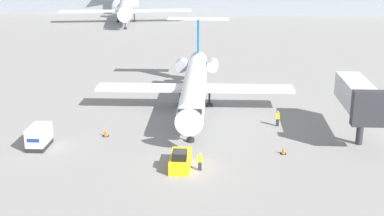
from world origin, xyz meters
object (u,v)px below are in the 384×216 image
Objects in this scene: traffic_cone_left at (106,133)px; traffic_cone_right at (283,151)px; pushback_tug at (180,160)px; luggage_cart at (39,137)px; worker_by_wing at (278,118)px; airplane_parked_far_left at (126,8)px; airplane_main at (195,83)px; jet_bridge at (358,97)px; worker_near_tug at (200,161)px.

traffic_cone_left is 18.51m from traffic_cone_right.
luggage_cart is at bearing 163.76° from pushback_tug.
airplane_parked_far_left is (-31.42, 81.02, 2.78)m from worker_by_wing.
airplane_main is 8.66× the size of luggage_cart.
airplane_parked_far_left is at bearing 103.07° from pushback_tug.
jet_bridge is (7.69, -3.30, 3.52)m from worker_by_wing.
airplane_main reaches higher than jet_bridge.
traffic_cone_right is (7.83, 4.39, -0.52)m from worker_near_tug.
airplane_main is 2.76× the size of jet_bridge.
worker_near_tug is (16.13, -4.72, -0.23)m from luggage_cart.
luggage_cart is 1.91× the size of worker_by_wing.
luggage_cart is at bearing -85.33° from airplane_parked_far_left.
airplane_parked_far_left reaches higher than airplane_main.
worker_near_tug is at bearing -16.31° from luggage_cart.
airplane_main is 19.02m from worker_near_tug.
worker_near_tug is 14.97m from worker_by_wing.
luggage_cart reaches higher than pushback_tug.
airplane_main is 17.41m from traffic_cone_right.
luggage_cart is at bearing 179.20° from traffic_cone_right.
worker_near_tug is (1.49, -18.82, -2.30)m from airplane_main.
traffic_cone_right is at bearing 29.24° from worker_near_tug.
luggage_cart is at bearing 163.69° from worker_near_tug.
pushback_tug is (-0.28, -18.28, -2.46)m from airplane_main.
luggage_cart is 23.98m from traffic_cone_right.
worker_near_tug is at bearing -85.48° from airplane_main.
airplane_main is at bearing -73.68° from airplane_parked_far_left.
luggage_cart reaches higher than traffic_cone_left.
traffic_cone_right is 94.64m from airplane_parked_far_left.
airplane_main is 6.91× the size of pushback_tug.
pushback_tug is 11.47m from traffic_cone_left.
pushback_tug is at bearing -42.15° from traffic_cone_left.
airplane_parked_far_left is at bearing 111.20° from worker_by_wing.
pushback_tug is 5.85× the size of traffic_cone_right.
luggage_cart is (-14.65, -14.10, -2.07)m from airplane_main.
airplane_main is 77.98m from airplane_parked_far_left.
airplane_parked_far_left is (-13.12, 85.43, 3.31)m from traffic_cone_left.
worker_by_wing is at bearing 51.00° from pushback_tug.
traffic_cone_right is at bearing -70.72° from airplane_parked_far_left.
worker_near_tug is 0.05× the size of airplane_parked_far_left.
airplane_parked_far_left is at bearing 106.32° from airplane_main.
worker_by_wing is 18.83m from traffic_cone_left.
pushback_tug reaches higher than traffic_cone_right.
traffic_cone_left is at bearing 137.85° from pushback_tug.
airplane_main is 14.03m from traffic_cone_left.
jet_bridge is (39.11, -84.32, 0.75)m from airplane_parked_far_left.
airplane_main reaches higher than traffic_cone_left.
traffic_cone_right is (18.10, -3.85, -0.05)m from traffic_cone_left.
airplane_parked_far_left is (-31.23, 89.27, 3.35)m from traffic_cone_right.
worker_by_wing is 2.17× the size of traffic_cone_left.
worker_near_tug reaches higher than traffic_cone_left.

